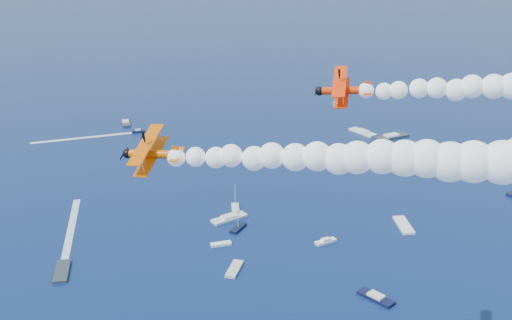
% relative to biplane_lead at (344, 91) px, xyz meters
% --- Properties ---
extents(biplane_lead, '(10.57, 12.36, 8.45)m').
position_rel_biplane_lead_xyz_m(biplane_lead, '(0.00, 0.00, 0.00)').
color(biplane_lead, '#FF3005').
extents(biplane_trail, '(9.58, 11.35, 8.31)m').
position_rel_biplane_lead_xyz_m(biplane_trail, '(-17.41, -26.30, -3.67)').
color(biplane_trail, '#DA5804').
extents(smoke_trail_trail, '(61.62, 23.81, 10.76)m').
position_rel_biplane_lead_xyz_m(smoke_trail_trail, '(12.52, -21.59, -1.36)').
color(smoke_trail_trail, white).
extents(spectator_boats, '(221.45, 167.19, 0.70)m').
position_rel_biplane_lead_xyz_m(spectator_boats, '(-12.32, 73.07, -58.83)').
color(spectator_boats, white).
rests_on(spectator_boats, ground).
extents(boat_wakes, '(206.47, 137.06, 0.04)m').
position_rel_biplane_lead_xyz_m(boat_wakes, '(-58.45, 96.43, -59.15)').
color(boat_wakes, white).
rests_on(boat_wakes, ground).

